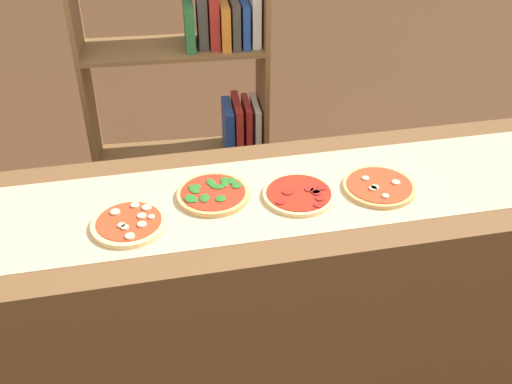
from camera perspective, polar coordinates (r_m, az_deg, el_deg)
name	(u,v)px	position (r m, az deg, el deg)	size (l,w,h in m)	color
ground_plane	(256,379)	(2.55, 0.00, -17.45)	(12.00, 12.00, 0.00)	#4C2D19
counter	(256,299)	(2.21, 0.00, -10.19)	(2.67, 0.65, 0.91)	brown
parchment_paper	(256,197)	(1.91, 0.00, -0.47)	(2.48, 0.44, 0.00)	tan
pizza_mushroom_0	(129,223)	(1.82, -11.98, -2.92)	(0.23, 0.23, 0.03)	#E5C17F
pizza_spinach_1	(213,194)	(1.91, -4.12, -0.19)	(0.23, 0.23, 0.03)	tan
pizza_pepperoni_2	(299,194)	(1.91, 4.13, -0.24)	(0.23, 0.23, 0.02)	#E5C17F
pizza_mushroom_3	(379,187)	(1.98, 11.67, 0.50)	(0.24, 0.24, 0.02)	tan
bookshelf	(202,117)	(2.76, -5.21, 7.19)	(0.80, 0.33, 1.62)	brown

